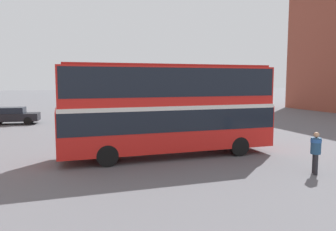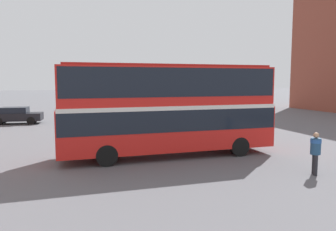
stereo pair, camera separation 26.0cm
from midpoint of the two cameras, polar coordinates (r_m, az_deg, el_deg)
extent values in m
plane|color=#5B5B60|center=(17.83, 4.05, -6.20)|extent=(240.00, 240.00, 0.00)
cube|color=red|center=(16.44, 0.45, -2.10)|extent=(10.71, 2.64, 2.07)
cube|color=red|center=(16.27, 0.46, 4.98)|extent=(10.55, 2.57, 1.98)
cube|color=black|center=(16.38, 0.45, -0.48)|extent=(10.60, 2.67, 1.02)
cube|color=black|center=(16.27, 0.46, 5.82)|extent=(10.39, 2.59, 1.35)
cube|color=silver|center=(16.32, 0.46, 1.60)|extent=(10.60, 2.67, 0.20)
cube|color=#B11A15|center=(16.28, 0.46, 8.64)|extent=(10.07, 2.38, 0.10)
cylinder|color=black|center=(18.91, 9.33, -4.05)|extent=(0.98, 0.31, 0.97)
cylinder|color=black|center=(16.96, 12.76, -5.30)|extent=(0.98, 0.31, 0.97)
cylinder|color=black|center=(17.04, -11.10, -5.21)|extent=(0.98, 0.31, 0.97)
cylinder|color=black|center=(14.84, -10.14, -6.87)|extent=(0.98, 0.31, 0.97)
cylinder|color=#232328|center=(14.56, 24.79, -7.89)|extent=(0.16, 0.16, 0.84)
cylinder|color=#232328|center=(14.80, 24.54, -7.65)|extent=(0.16, 0.16, 0.84)
cylinder|color=navy|center=(14.53, 24.79, -4.89)|extent=(0.54, 0.54, 0.66)
cylinder|color=#28569E|center=(14.49, 24.83, -4.07)|extent=(0.58, 0.58, 0.15)
sphere|color=tan|center=(14.45, 24.87, -3.14)|extent=(0.23, 0.23, 0.23)
cube|color=silver|center=(37.07, 7.45, 1.18)|extent=(4.41, 2.44, 0.75)
cube|color=black|center=(37.06, 7.71, 2.18)|extent=(2.40, 1.94, 0.55)
cylinder|color=black|center=(35.99, 5.81, 0.52)|extent=(0.64, 0.32, 0.61)
cylinder|color=black|center=(37.54, 5.21, 0.76)|extent=(0.64, 0.32, 0.61)
cylinder|color=black|center=(36.71, 9.73, 0.58)|extent=(0.64, 0.32, 0.61)
cylinder|color=black|center=(38.23, 8.98, 0.81)|extent=(0.64, 0.32, 0.61)
cube|color=black|center=(31.63, -24.59, -0.20)|extent=(4.36, 2.20, 0.66)
cube|color=black|center=(31.61, -24.94, 0.86)|extent=(2.34, 1.79, 0.53)
cylinder|color=black|center=(32.14, -22.01, -0.50)|extent=(0.70, 0.30, 0.68)
cylinder|color=black|center=(30.63, -22.54, -0.83)|extent=(0.70, 0.30, 0.68)
cylinder|color=black|center=(32.73, -26.47, -0.59)|extent=(0.70, 0.30, 0.68)
camera|label=1|loc=(0.13, -89.55, 0.05)|focal=35.00mm
camera|label=2|loc=(0.13, 90.45, -0.05)|focal=35.00mm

